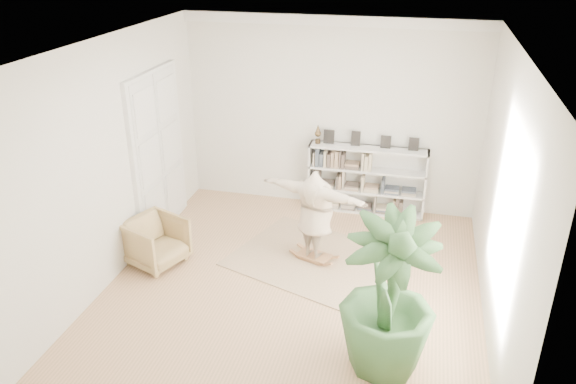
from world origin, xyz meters
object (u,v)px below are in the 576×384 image
object	(u,v)px
armchair	(156,242)
person	(315,212)
rocker_board	(314,256)
houseplant	(388,296)
bookshelf	(366,180)

from	to	relation	value
armchair	person	bearing A→B (deg)	-52.77
armchair	rocker_board	xyz separation A→B (m)	(2.46, 0.68, -0.31)
rocker_board	houseplant	distance (m)	2.73
bookshelf	person	size ratio (longest dim) A/B	1.20
armchair	bookshelf	bearing A→B (deg)	-26.99
armchair	rocker_board	bearing A→B (deg)	-52.77
bookshelf	armchair	xyz separation A→B (m)	(-3.04, -2.68, -0.25)
armchair	houseplant	size ratio (longest dim) A/B	0.42
rocker_board	houseplant	world-z (taller)	houseplant
armchair	rocker_board	distance (m)	2.57
bookshelf	armchair	bearing A→B (deg)	-138.67
armchair	houseplant	world-z (taller)	houseplant
rocker_board	person	xyz separation A→B (m)	(-0.00, -0.00, 0.81)
armchair	houseplant	xyz separation A→B (m)	(3.76, -1.52, 0.64)
rocker_board	armchair	bearing A→B (deg)	-145.36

